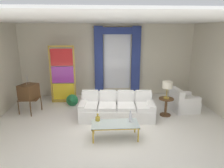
% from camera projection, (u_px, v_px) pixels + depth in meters
% --- Properties ---
extents(ground_plane, '(16.00, 16.00, 0.00)m').
position_uv_depth(ground_plane, '(112.00, 126.00, 5.99)').
color(ground_plane, white).
extents(wall_rear, '(8.00, 0.12, 3.00)m').
position_uv_depth(wall_rear, '(108.00, 60.00, 8.54)').
color(wall_rear, beige).
rests_on(wall_rear, ground).
extents(ceiling_slab, '(8.00, 7.60, 0.04)m').
position_uv_depth(ceiling_slab, '(110.00, 21.00, 5.97)').
color(ceiling_slab, white).
extents(curtained_window, '(2.00, 0.17, 2.70)m').
position_uv_depth(curtained_window, '(117.00, 55.00, 8.34)').
color(curtained_window, white).
rests_on(curtained_window, ground).
extents(couch_white_long, '(2.40, 1.09, 0.86)m').
position_uv_depth(couch_white_long, '(117.00, 108.00, 6.53)').
color(couch_white_long, white).
rests_on(couch_white_long, ground).
extents(coffee_table, '(1.22, 0.57, 0.41)m').
position_uv_depth(coffee_table, '(115.00, 125.00, 5.26)').
color(coffee_table, silver).
rests_on(coffee_table, ground).
extents(bottle_blue_decanter, '(0.08, 0.08, 0.33)m').
position_uv_depth(bottle_blue_decanter, '(130.00, 117.00, 5.31)').
color(bottle_blue_decanter, silver).
rests_on(bottle_blue_decanter, coffee_table).
extents(bottle_crystal_tall, '(0.12, 0.12, 0.21)m').
position_uv_depth(bottle_crystal_tall, '(98.00, 118.00, 5.39)').
color(bottle_crystal_tall, gold).
rests_on(bottle_crystal_tall, coffee_table).
extents(vintage_tv, '(0.69, 0.73, 1.35)m').
position_uv_depth(vintage_tv, '(29.00, 92.00, 6.80)').
color(vintage_tv, brown).
rests_on(vintage_tv, ground).
extents(armchair_white, '(0.88, 0.87, 0.80)m').
position_uv_depth(armchair_white, '(183.00, 103.00, 7.07)').
color(armchair_white, white).
rests_on(armchair_white, ground).
extents(stained_glass_divider, '(0.95, 0.05, 2.20)m').
position_uv_depth(stained_glass_divider, '(63.00, 76.00, 7.70)').
color(stained_glass_divider, gold).
rests_on(stained_glass_divider, ground).
extents(peacock_figurine, '(0.44, 0.60, 0.50)m').
position_uv_depth(peacock_figurine, '(72.00, 101.00, 7.47)').
color(peacock_figurine, beige).
rests_on(peacock_figurine, ground).
extents(round_side_table, '(0.48, 0.48, 0.59)m').
position_uv_depth(round_side_table, '(166.00, 105.00, 6.66)').
color(round_side_table, brown).
rests_on(round_side_table, ground).
extents(table_lamp_brass, '(0.32, 0.32, 0.57)m').
position_uv_depth(table_lamp_brass, '(167.00, 86.00, 6.48)').
color(table_lamp_brass, '#B29338').
rests_on(table_lamp_brass, round_side_table).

